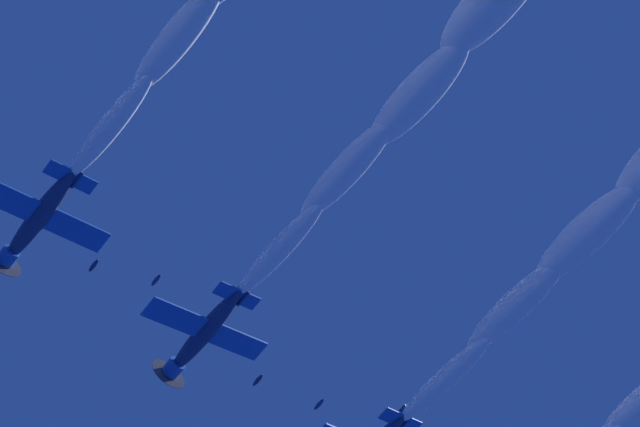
{
  "coord_description": "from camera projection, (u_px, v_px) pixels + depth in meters",
  "views": [
    {
      "loc": [
        -26.95,
        -15.21,
        1.79
      ],
      "look_at": [
        -0.76,
        -5.35,
        65.01
      ],
      "focal_mm": 62.21,
      "sensor_mm": 36.0,
      "label": 1
    }
  ],
  "objects": [
    {
      "name": "airplane_right_wingman",
      "position": [
        203.0,
        335.0,
        72.72
      ],
      "size": [
        8.54,
        8.57,
        4.13
      ],
      "color": "navy"
    },
    {
      "name": "airplane_left_wingman",
      "position": [
        37.0,
        220.0,
        69.3
      ],
      "size": [
        8.64,
        8.57,
        3.85
      ],
      "color": "navy"
    }
  ]
}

